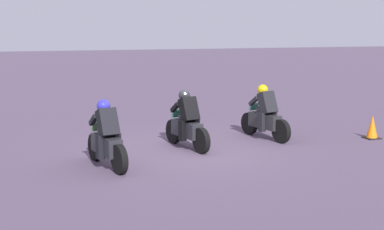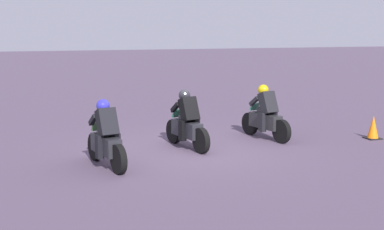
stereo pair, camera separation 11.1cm
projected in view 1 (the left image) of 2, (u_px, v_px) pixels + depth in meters
The scene contains 5 objects.
ground_plane at pixel (191, 150), 13.54m from camera, with size 120.00×120.00×0.00m, color #514156.
rider_lane_a at pixel (265, 116), 14.87m from camera, with size 2.02×0.65×1.51m.
rider_lane_b at pixel (187, 124), 13.69m from camera, with size 2.02×0.64×1.51m.
rider_lane_c at pixel (107, 140), 11.82m from camera, with size 2.02×0.64×1.51m.
traffic_cone at pixel (372, 128), 14.92m from camera, with size 0.40×0.40×0.65m.
Camera 1 is at (-12.50, 4.28, 3.08)m, focal length 50.01 mm.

